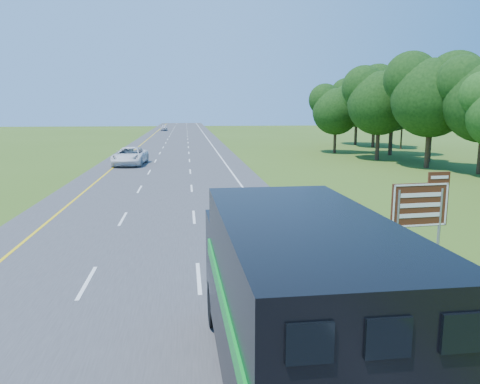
% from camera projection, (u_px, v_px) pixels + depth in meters
% --- Properties ---
extents(road, '(15.00, 260.00, 0.04)m').
position_uv_depth(road, '(173.00, 158.00, 53.69)').
color(road, '#38383A').
rests_on(road, ground).
extents(lane_markings, '(11.15, 260.00, 0.01)m').
position_uv_depth(lane_markings, '(173.00, 158.00, 53.68)').
color(lane_markings, yellow).
rests_on(lane_markings, road).
extents(horse_truck, '(2.92, 8.76, 3.85)m').
position_uv_depth(horse_truck, '(292.00, 304.00, 8.67)').
color(horse_truck, black).
rests_on(horse_truck, road).
extents(white_suv, '(3.38, 6.55, 1.77)m').
position_uv_depth(white_suv, '(130.00, 156.00, 46.99)').
color(white_suv, white).
rests_on(white_suv, road).
extents(far_car, '(1.94, 4.34, 1.45)m').
position_uv_depth(far_car, '(164.00, 128.00, 118.81)').
color(far_car, silver).
rests_on(far_car, road).
extents(exit_sign, '(2.10, 0.26, 3.57)m').
position_uv_depth(exit_sign, '(421.00, 209.00, 15.80)').
color(exit_sign, gray).
rests_on(exit_sign, ground).
extents(delineator, '(0.09, 0.05, 1.14)m').
position_uv_depth(delineator, '(359.00, 214.00, 22.74)').
color(delineator, '#E6470C').
rests_on(delineator, ground).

